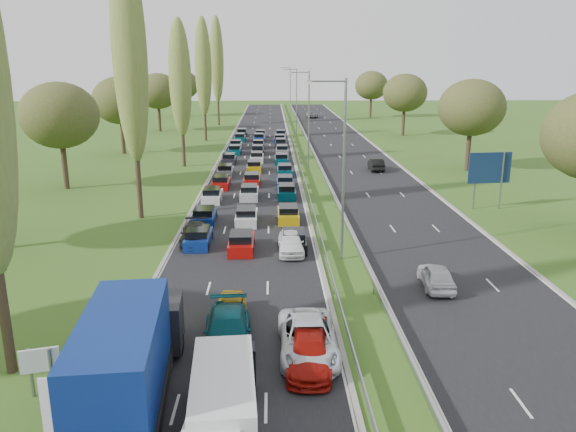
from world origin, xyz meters
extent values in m
plane|color=#39581B|center=(4.50, 80.00, 0.00)|extent=(260.00, 260.00, 0.00)
cube|color=black|center=(-2.25, 82.50, 0.00)|extent=(10.50, 215.00, 0.04)
cube|color=black|center=(11.25, 82.50, 0.00)|extent=(10.50, 215.00, 0.04)
cube|color=gray|center=(3.35, 82.50, 0.55)|extent=(0.06, 215.00, 0.32)
cube|color=gray|center=(5.65, 82.50, 0.55)|extent=(0.06, 215.00, 0.32)
cylinder|color=gray|center=(4.50, 43.00, 6.00)|extent=(0.18, 0.18, 12.00)
cylinder|color=gray|center=(4.50, 78.00, 6.00)|extent=(0.18, 0.18, 12.00)
cylinder|color=gray|center=(4.50, 113.00, 6.00)|extent=(0.18, 0.18, 12.00)
cylinder|color=gray|center=(4.50, 148.00, 6.00)|extent=(0.18, 0.18, 12.00)
cylinder|color=#2D2116|center=(-11.50, 29.00, 3.60)|extent=(0.44, 0.44, 7.20)
cylinder|color=#2D2116|center=(-11.50, 54.00, 3.96)|extent=(0.44, 0.44, 7.92)
ellipsoid|color=olive|center=(-11.50, 54.00, 13.64)|extent=(2.80, 2.80, 17.60)
cylinder|color=#2D2116|center=(-11.50, 79.00, 3.24)|extent=(0.44, 0.44, 6.48)
ellipsoid|color=olive|center=(-11.50, 79.00, 11.16)|extent=(2.80, 2.80, 14.40)
cylinder|color=#2D2116|center=(-11.50, 104.00, 3.60)|extent=(0.44, 0.44, 7.20)
ellipsoid|color=olive|center=(-11.50, 104.00, 12.40)|extent=(2.80, 2.80, 16.00)
cylinder|color=#2D2116|center=(-11.50, 129.00, 3.96)|extent=(0.44, 0.44, 7.92)
ellipsoid|color=olive|center=(-11.50, 129.00, 13.64)|extent=(2.80, 2.80, 17.60)
cylinder|color=#2D2116|center=(-22.00, 66.00, 2.42)|extent=(0.56, 0.56, 4.84)
ellipsoid|color=#38471E|center=(-22.00, 66.00, 7.70)|extent=(8.00, 8.00, 6.80)
cylinder|color=#2D2116|center=(-22.00, 90.00, 2.42)|extent=(0.56, 0.56, 4.84)
ellipsoid|color=#38471E|center=(-22.00, 90.00, 7.70)|extent=(8.00, 8.00, 6.80)
cylinder|color=#2D2116|center=(-22.00, 118.00, 2.42)|extent=(0.56, 0.56, 4.84)
ellipsoid|color=#38471E|center=(-22.00, 118.00, 7.70)|extent=(8.00, 8.00, 6.80)
cylinder|color=#2D2116|center=(-22.00, 150.00, 2.42)|extent=(0.56, 0.56, 4.84)
ellipsoid|color=#38471E|center=(-22.00, 150.00, 7.70)|extent=(8.00, 8.00, 6.80)
cylinder|color=#2D2116|center=(24.00, 75.00, 2.42)|extent=(0.56, 0.56, 4.84)
ellipsoid|color=#38471E|center=(24.00, 75.00, 7.70)|extent=(8.00, 8.00, 6.80)
cylinder|color=#2D2116|center=(24.00, 110.00, 2.42)|extent=(0.56, 0.56, 4.84)
ellipsoid|color=#38471E|center=(24.00, 110.00, 7.70)|extent=(8.00, 8.00, 6.80)
cylinder|color=#2D2116|center=(24.00, 145.00, 2.42)|extent=(0.56, 0.56, 4.84)
ellipsoid|color=#38471E|center=(24.00, 145.00, 7.70)|extent=(8.00, 8.00, 6.80)
cube|color=navy|center=(-5.59, 46.28, 0.44)|extent=(1.75, 4.00, 0.80)
cube|color=navy|center=(-5.82, 52.13, 0.44)|extent=(1.75, 4.00, 0.80)
cube|color=silver|center=(-5.94, 59.75, 0.44)|extent=(1.75, 4.00, 0.80)
cube|color=#A50C0A|center=(-5.62, 65.85, 0.44)|extent=(1.75, 4.00, 0.80)
cube|color=slate|center=(-5.67, 72.62, 0.44)|extent=(1.75, 4.00, 0.80)
cube|color=black|center=(-5.83, 81.02, 0.44)|extent=(1.75, 4.00, 0.80)
cube|color=#053F4C|center=(-5.58, 88.93, 0.44)|extent=(1.75, 4.00, 0.80)
cube|color=#B2B7BC|center=(-5.74, 94.43, 0.44)|extent=(1.75, 4.00, 0.80)
cube|color=#053F4C|center=(-5.55, 102.95, 0.44)|extent=(1.75, 4.00, 0.80)
cube|color=black|center=(-5.59, 110.25, 0.44)|extent=(1.75, 4.00, 0.80)
cube|color=#A50C0A|center=(-2.40, 44.99, 0.44)|extent=(1.75, 4.00, 0.80)
cube|color=silver|center=(-2.33, 51.99, 0.44)|extent=(1.75, 4.00, 0.80)
cube|color=#B2B7BC|center=(-2.42, 60.91, 0.44)|extent=(1.75, 4.00, 0.80)
cube|color=#A50C0A|center=(-2.36, 67.20, 0.44)|extent=(1.75, 4.00, 0.80)
cube|color=#BF990C|center=(-2.34, 75.19, 0.44)|extent=(1.75, 4.00, 0.80)
cube|color=silver|center=(-2.19, 82.30, 0.44)|extent=(1.75, 4.00, 0.80)
cube|color=black|center=(-2.23, 88.71, 0.44)|extent=(1.75, 4.00, 0.80)
cube|color=black|center=(-2.26, 94.48, 0.44)|extent=(1.75, 4.00, 0.80)
cube|color=navy|center=(-2.34, 102.68, 0.44)|extent=(1.75, 4.00, 0.80)
cube|color=slate|center=(-2.14, 107.71, 0.44)|extent=(1.75, 4.00, 0.80)
cube|color=black|center=(1.32, 45.38, 0.44)|extent=(1.75, 4.00, 0.80)
cube|color=#BF990C|center=(1.15, 52.63, 0.44)|extent=(1.75, 4.00, 0.80)
cube|color=#053F4C|center=(1.24, 61.22, 0.44)|extent=(1.75, 4.00, 0.80)
cube|color=navy|center=(1.19, 65.61, 0.44)|extent=(1.75, 4.00, 0.80)
cube|color=#053F4C|center=(1.34, 72.55, 0.44)|extent=(1.75, 4.00, 0.80)
cube|color=#053F4C|center=(1.10, 80.80, 0.44)|extent=(1.75, 4.00, 0.80)
cube|color=slate|center=(1.33, 88.56, 0.44)|extent=(1.75, 4.00, 0.80)
cube|color=black|center=(1.25, 96.02, 0.44)|extent=(1.75, 4.00, 0.80)
cube|color=navy|center=(1.11, 101.12, 0.44)|extent=(1.75, 4.00, 0.80)
cube|color=slate|center=(1.43, 107.80, 0.44)|extent=(1.75, 4.00, 0.80)
imported|color=white|center=(-5.94, 30.40, 0.78)|extent=(2.79, 5.57, 1.51)
imported|color=black|center=(-5.91, 46.69, 0.72)|extent=(2.30, 4.98, 1.41)
imported|color=#05414B|center=(-2.32, 30.94, 0.80)|extent=(2.47, 5.50, 1.57)
imported|color=#B58E0C|center=(-2.30, 33.61, 0.67)|extent=(1.75, 3.92, 1.31)
imported|color=silver|center=(1.39, 30.08, 0.81)|extent=(2.66, 5.68, 1.57)
imported|color=#930F09|center=(1.38, 28.98, 0.70)|extent=(2.26, 4.83, 1.36)
imported|color=white|center=(1.10, 44.37, 0.77)|extent=(1.81, 4.40, 1.49)
imported|color=silver|center=(9.50, 37.79, 0.74)|extent=(1.97, 4.31, 1.43)
imported|color=black|center=(12.75, 75.43, 0.76)|extent=(1.69, 4.53, 1.48)
imported|color=slate|center=(9.66, 145.09, 0.77)|extent=(2.65, 5.49, 1.51)
cube|color=black|center=(-5.67, 26.54, 0.72)|extent=(2.63, 9.86, 0.50)
cube|color=navy|center=(-5.67, 25.34, 2.70)|extent=(2.74, 7.45, 2.96)
cube|color=silver|center=(-5.67, 21.65, 2.70)|extent=(2.67, 0.06, 2.86)
cube|color=black|center=(-5.67, 30.27, 1.57)|extent=(2.67, 2.41, 2.20)
cylinder|color=black|center=(-5.67, 30.27, 0.52)|extent=(2.30, 1.00, 1.00)
cube|color=silver|center=(-2.00, 24.80, 1.18)|extent=(2.22, 5.54, 2.22)
cube|color=black|center=(-2.00, 27.24, 1.07)|extent=(2.16, 0.89, 1.77)
cylinder|color=black|center=(-2.95, 26.57, 0.40)|extent=(0.28, 0.75, 0.75)
cylinder|color=gray|center=(-9.80, 27.06, 1.05)|extent=(0.16, 0.16, 2.10)
cylinder|color=gray|center=(-9.00, 27.06, 1.05)|extent=(0.16, 0.16, 2.10)
cube|color=silver|center=(-9.40, 27.06, 1.60)|extent=(1.47, 0.49, 1.00)
cylinder|color=gray|center=(18.20, 56.18, 2.60)|extent=(0.16, 0.16, 5.20)
cylinder|color=gray|center=(20.60, 56.18, 2.60)|extent=(0.16, 0.16, 5.20)
cube|color=#12274F|center=(19.40, 56.18, 3.80)|extent=(3.99, 0.52, 2.80)
camera|label=1|loc=(-0.20, 7.01, 12.89)|focal=35.00mm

